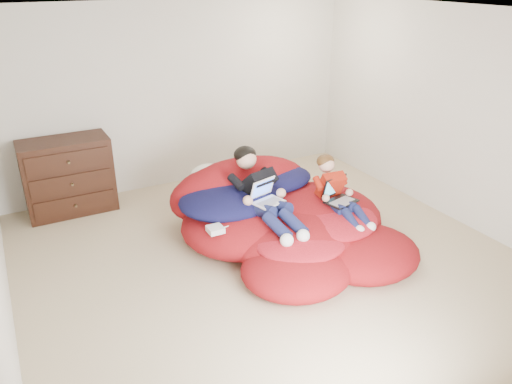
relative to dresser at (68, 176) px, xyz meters
name	(u,v)px	position (x,y,z in m)	size (l,w,h in m)	color
room_shell	(269,242)	(1.64, -2.22, -0.26)	(5.10, 5.10, 2.77)	tan
dresser	(68,176)	(0.00, 0.00, 0.00)	(1.06, 0.59, 0.95)	#32180D
beanbag_pile	(284,220)	(1.99, -1.93, -0.22)	(2.34, 2.44, 0.88)	maroon
cream_pillow	(207,175)	(1.41, -1.11, 0.14)	(0.43, 0.27, 0.27)	beige
older_boy	(260,188)	(1.73, -1.84, 0.19)	(0.44, 1.27, 0.69)	black
younger_boy	(336,190)	(2.53, -2.14, 0.13)	(0.30, 0.91, 0.63)	#B72210
laptop_white	(266,196)	(1.73, -1.97, 0.16)	(0.36, 0.36, 0.23)	silver
laptop_black	(338,195)	(2.53, -2.18, 0.08)	(0.39, 0.38, 0.25)	black
power_adapter	(215,229)	(1.10, -2.04, -0.06)	(0.16, 0.16, 0.06)	silver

